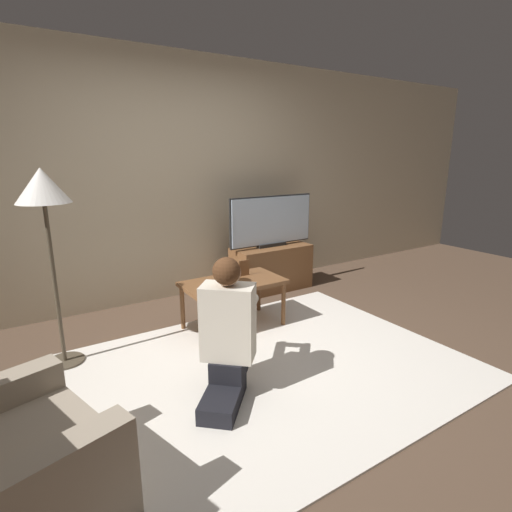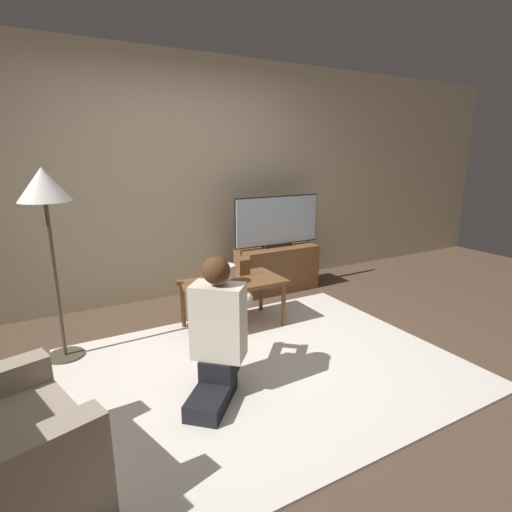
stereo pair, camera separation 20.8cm
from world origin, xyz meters
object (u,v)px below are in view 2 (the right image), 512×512
Objects in this scene: floor_lamp at (45,200)px; person_kneeling at (218,330)px; tv at (277,221)px; table_lamp at (225,272)px; coffee_table at (233,286)px.

person_kneeling is at bearing -49.74° from floor_lamp.
tv is 1.30m from table_lamp.
table_lamp reaches higher than coffee_table.
coffee_table is (-0.92, -0.72, -0.41)m from tv.
floor_lamp is 8.25× the size of table_lamp.
coffee_table is 0.61× the size of floor_lamp.
person_kneeling is at bearing -117.52° from table_lamp.
table_lamp is (1.32, -0.17, -0.69)m from floor_lamp.
tv is at bearing 38.18° from coffee_table.
coffee_table is 5.03× the size of table_lamp.
floor_lamp is at bearing -165.85° from tv.
floor_lamp is 1.56m from person_kneeling.
floor_lamp is at bearing 174.65° from coffee_table.
tv is 2.21m from person_kneeling.
person_kneeling reaches higher than coffee_table.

